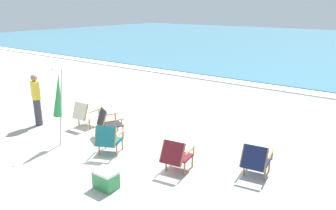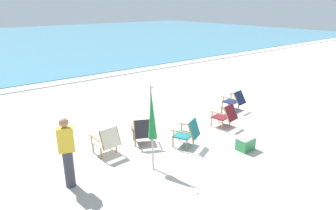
{
  "view_description": "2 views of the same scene",
  "coord_description": "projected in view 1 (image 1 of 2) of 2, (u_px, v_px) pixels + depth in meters",
  "views": [
    {
      "loc": [
        5.4,
        -5.09,
        3.65
      ],
      "look_at": [
        -0.21,
        2.49,
        0.77
      ],
      "focal_mm": 35.0,
      "sensor_mm": 36.0,
      "label": 1
    },
    {
      "loc": [
        -5.62,
        -5.55,
        3.9
      ],
      "look_at": [
        -0.03,
        1.43,
        0.84
      ],
      "focal_mm": 32.0,
      "sensor_mm": 36.0,
      "label": 2
    }
  ],
  "objects": [
    {
      "name": "beach_chair_front_left",
      "position": [
        108.0,
        122.0,
        9.44
      ],
      "size": [
        0.81,
        0.85,
        0.82
      ],
      "color": "#28282D",
      "rests_on": "ground"
    },
    {
      "name": "person_near_chairs",
      "position": [
        36.0,
        100.0,
        10.17
      ],
      "size": [
        0.39,
        0.3,
        1.63
      ],
      "color": "#383842",
      "rests_on": "ground"
    },
    {
      "name": "beach_chair_back_left",
      "position": [
        85.0,
        114.0,
        10.12
      ],
      "size": [
        0.63,
        0.72,
        0.81
      ],
      "color": "beige",
      "rests_on": "ground"
    },
    {
      "name": "surf_band",
      "position": [
        261.0,
        85.0,
        15.45
      ],
      "size": [
        80.0,
        1.1,
        0.06
      ],
      "primitive_type": "cube",
      "color": "white",
      "rests_on": "ground"
    },
    {
      "name": "umbrella_furled_green",
      "position": [
        58.0,
        96.0,
        8.53
      ],
      "size": [
        0.35,
        0.41,
        2.12
      ],
      "color": "#B7B2A8",
      "rests_on": "ground"
    },
    {
      "name": "ground_plane",
      "position": [
        115.0,
        160.0,
        8.05
      ],
      "size": [
        80.0,
        80.0,
        0.0
      ],
      "primitive_type": "plane",
      "color": "#B2AAA0"
    },
    {
      "name": "beach_chair_front_right",
      "position": [
        108.0,
        139.0,
        8.22
      ],
      "size": [
        0.8,
        0.85,
        0.82
      ],
      "color": "#196066",
      "rests_on": "ground"
    },
    {
      "name": "beach_chair_mid_center",
      "position": [
        176.0,
        155.0,
        7.36
      ],
      "size": [
        0.68,
        0.82,
        0.79
      ],
      "color": "maroon",
      "rests_on": "ground"
    },
    {
      "name": "cooler_box",
      "position": [
        106.0,
        179.0,
        6.77
      ],
      "size": [
        0.49,
        0.35,
        0.4
      ],
      "color": "#338C4C",
      "rests_on": "ground"
    },
    {
      "name": "beach_chair_far_center",
      "position": [
        256.0,
        159.0,
        7.15
      ],
      "size": [
        0.68,
        0.84,
        0.78
      ],
      "color": "#19234C",
      "rests_on": "ground"
    }
  ]
}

